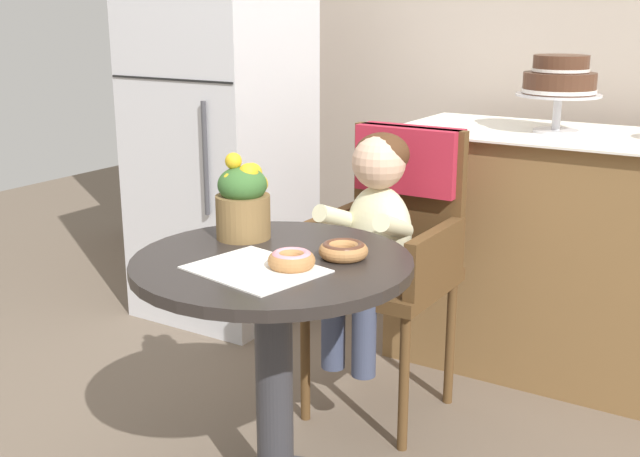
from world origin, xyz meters
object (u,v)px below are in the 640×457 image
at_px(wicker_chair, 395,224).
at_px(donut_front, 292,259).
at_px(refrigerator, 220,124).
at_px(donut_mid, 343,250).
at_px(tiered_cake_stand, 560,81).
at_px(flower_vase, 243,198).
at_px(cafe_table, 273,335).
at_px(seated_child, 374,224).

height_order(wicker_chair, donut_front, wicker_chair).
distance_m(wicker_chair, refrigerator, 1.13).
bearing_deg(donut_mid, refrigerator, 140.18).
height_order(tiered_cake_stand, refrigerator, refrigerator).
height_order(wicker_chair, flower_vase, flower_vase).
relative_size(donut_front, flower_vase, 0.49).
bearing_deg(refrigerator, donut_mid, -39.82).
relative_size(wicker_chair, tiered_cake_stand, 3.18).
relative_size(cafe_table, donut_mid, 5.70).
bearing_deg(flower_vase, seated_child, 69.92).
bearing_deg(wicker_chair, donut_front, -88.20).
bearing_deg(flower_vase, tiered_cake_stand, 66.72).
relative_size(cafe_table, tiered_cake_stand, 2.40).
bearing_deg(flower_vase, donut_mid, -2.73).
xyz_separation_m(cafe_table, donut_mid, (0.15, 0.10, 0.23)).
bearing_deg(tiered_cake_stand, seated_child, -115.18).
relative_size(donut_mid, tiered_cake_stand, 0.42).
relative_size(donut_front, donut_mid, 0.93).
height_order(seated_child, refrigerator, refrigerator).
height_order(cafe_table, donut_front, donut_front).
bearing_deg(refrigerator, flower_vase, -48.45).
distance_m(donut_front, donut_mid, 0.15).
bearing_deg(donut_front, cafe_table, 154.02).
bearing_deg(donut_mid, wicker_chair, 104.63).
bearing_deg(donut_mid, tiered_cake_stand, 81.35).
xyz_separation_m(wicker_chair, refrigerator, (-1.04, 0.38, 0.21)).
height_order(wicker_chair, seated_child, seated_child).
distance_m(cafe_table, donut_mid, 0.30).
bearing_deg(wicker_chair, refrigerator, 154.41).
distance_m(seated_child, flower_vase, 0.51).
xyz_separation_m(seated_child, flower_vase, (-0.17, -0.45, 0.15)).
bearing_deg(donut_front, tiered_cake_stand, 79.56).
relative_size(cafe_table, refrigerator, 0.42).
bearing_deg(refrigerator, seated_child, -27.23).
bearing_deg(donut_front, seated_child, 99.19).
distance_m(wicker_chair, donut_front, 0.78).
xyz_separation_m(wicker_chair, donut_mid, (0.16, -0.62, 0.10)).
bearing_deg(tiered_cake_stand, cafe_table, -104.50).
distance_m(cafe_table, tiered_cake_stand, 1.46).
xyz_separation_m(cafe_table, flower_vase, (-0.17, 0.11, 0.32)).
xyz_separation_m(seated_child, donut_mid, (0.16, -0.47, 0.06)).
bearing_deg(seated_child, cafe_table, -89.03).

